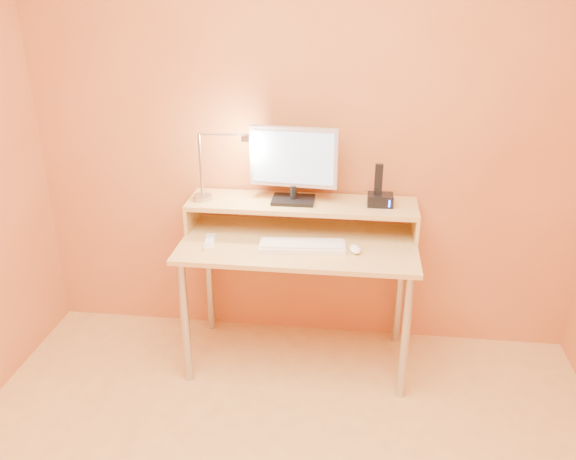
# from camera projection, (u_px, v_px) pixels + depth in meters

# --- Properties ---
(wall_back) EXTENTS (3.00, 0.04, 2.50)m
(wall_back) POSITION_uv_depth(u_px,v_px,m) (306.00, 124.00, 3.06)
(wall_back) COLOR #CB7F46
(wall_back) RESTS_ON floor
(desk_leg_fl) EXTENTS (0.04, 0.04, 0.69)m
(desk_leg_fl) POSITION_uv_depth(u_px,v_px,m) (185.00, 323.00, 2.97)
(desk_leg_fl) COLOR #B0B0B6
(desk_leg_fl) RESTS_ON floor
(desk_leg_fr) EXTENTS (0.04, 0.04, 0.69)m
(desk_leg_fr) POSITION_uv_depth(u_px,v_px,m) (405.00, 338.00, 2.84)
(desk_leg_fr) COLOR #B0B0B6
(desk_leg_fr) RESTS_ON floor
(desk_leg_bl) EXTENTS (0.04, 0.04, 0.69)m
(desk_leg_bl) POSITION_uv_depth(u_px,v_px,m) (209.00, 277.00, 3.42)
(desk_leg_bl) COLOR #B0B0B6
(desk_leg_bl) RESTS_ON floor
(desk_leg_br) EXTENTS (0.04, 0.04, 0.69)m
(desk_leg_br) POSITION_uv_depth(u_px,v_px,m) (400.00, 288.00, 3.30)
(desk_leg_br) COLOR #B0B0B6
(desk_leg_br) RESTS_ON floor
(desk_lower) EXTENTS (1.20, 0.60, 0.02)m
(desk_lower) POSITION_uv_depth(u_px,v_px,m) (299.00, 244.00, 2.99)
(desk_lower) COLOR #E3C073
(desk_lower) RESTS_ON floor
(shelf_riser_left) EXTENTS (0.02, 0.30, 0.14)m
(shelf_riser_left) POSITION_uv_depth(u_px,v_px,m) (193.00, 213.00, 3.16)
(shelf_riser_left) COLOR #E3C073
(shelf_riser_left) RESTS_ON desk_lower
(shelf_riser_right) EXTENTS (0.02, 0.30, 0.14)m
(shelf_riser_right) POSITION_uv_depth(u_px,v_px,m) (415.00, 223.00, 3.03)
(shelf_riser_right) COLOR #E3C073
(shelf_riser_right) RESTS_ON desk_lower
(desk_shelf) EXTENTS (1.20, 0.30, 0.02)m
(desk_shelf) POSITION_uv_depth(u_px,v_px,m) (302.00, 204.00, 3.06)
(desk_shelf) COLOR #E3C073
(desk_shelf) RESTS_ON desk_lower
(monitor_foot) EXTENTS (0.22, 0.16, 0.02)m
(monitor_foot) POSITION_uv_depth(u_px,v_px,m) (293.00, 200.00, 3.06)
(monitor_foot) COLOR black
(monitor_foot) RESTS_ON desk_shelf
(monitor_neck) EXTENTS (0.04, 0.04, 0.07)m
(monitor_neck) POSITION_uv_depth(u_px,v_px,m) (293.00, 192.00, 3.04)
(monitor_neck) COLOR black
(monitor_neck) RESTS_ON monitor_foot
(monitor_panel) EXTENTS (0.46, 0.07, 0.31)m
(monitor_panel) POSITION_uv_depth(u_px,v_px,m) (294.00, 157.00, 2.97)
(monitor_panel) COLOR #B8B8C0
(monitor_panel) RESTS_ON monitor_neck
(monitor_back) EXTENTS (0.41, 0.05, 0.26)m
(monitor_back) POSITION_uv_depth(u_px,v_px,m) (294.00, 156.00, 3.00)
(monitor_back) COLOR black
(monitor_back) RESTS_ON monitor_panel
(monitor_screen) EXTENTS (0.41, 0.04, 0.27)m
(monitor_screen) POSITION_uv_depth(u_px,v_px,m) (293.00, 158.00, 2.96)
(monitor_screen) COLOR #91AFD4
(monitor_screen) RESTS_ON monitor_panel
(lamp_base) EXTENTS (0.10, 0.10, 0.02)m
(lamp_base) POSITION_uv_depth(u_px,v_px,m) (203.00, 197.00, 3.08)
(lamp_base) COLOR #B0B0B6
(lamp_base) RESTS_ON desk_shelf
(lamp_post) EXTENTS (0.01, 0.01, 0.33)m
(lamp_post) POSITION_uv_depth(u_px,v_px,m) (201.00, 165.00, 3.01)
(lamp_post) COLOR #B0B0B6
(lamp_post) RESTS_ON lamp_base
(lamp_arm) EXTENTS (0.24, 0.01, 0.01)m
(lamp_arm) POSITION_uv_depth(u_px,v_px,m) (222.00, 134.00, 2.93)
(lamp_arm) COLOR #B0B0B6
(lamp_arm) RESTS_ON lamp_post
(lamp_head) EXTENTS (0.04, 0.04, 0.03)m
(lamp_head) POSITION_uv_depth(u_px,v_px,m) (245.00, 138.00, 2.92)
(lamp_head) COLOR #B0B0B6
(lamp_head) RESTS_ON lamp_arm
(lamp_bulb) EXTENTS (0.03, 0.03, 0.00)m
(lamp_bulb) POSITION_uv_depth(u_px,v_px,m) (246.00, 141.00, 2.93)
(lamp_bulb) COLOR #FFEAC6
(lamp_bulb) RESTS_ON lamp_head
(phone_dock) EXTENTS (0.13, 0.10, 0.06)m
(phone_dock) POSITION_uv_depth(u_px,v_px,m) (380.00, 200.00, 3.00)
(phone_dock) COLOR black
(phone_dock) RESTS_ON desk_shelf
(phone_handset) EXTENTS (0.04, 0.03, 0.16)m
(phone_handset) POSITION_uv_depth(u_px,v_px,m) (379.00, 179.00, 2.96)
(phone_handset) COLOR black
(phone_handset) RESTS_ON phone_dock
(phone_led) EXTENTS (0.01, 0.00, 0.04)m
(phone_led) POSITION_uv_depth(u_px,v_px,m) (389.00, 204.00, 2.95)
(phone_led) COLOR #206AFF
(phone_led) RESTS_ON phone_dock
(keyboard) EXTENTS (0.44, 0.17, 0.02)m
(keyboard) POSITION_uv_depth(u_px,v_px,m) (302.00, 246.00, 2.90)
(keyboard) COLOR white
(keyboard) RESTS_ON desk_lower
(mouse) EXTENTS (0.07, 0.10, 0.03)m
(mouse) POSITION_uv_depth(u_px,v_px,m) (355.00, 249.00, 2.86)
(mouse) COLOR white
(mouse) RESTS_ON desk_lower
(remote_control) EXTENTS (0.07, 0.17, 0.02)m
(remote_control) POSITION_uv_depth(u_px,v_px,m) (210.00, 242.00, 2.96)
(remote_control) COLOR white
(remote_control) RESTS_ON desk_lower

